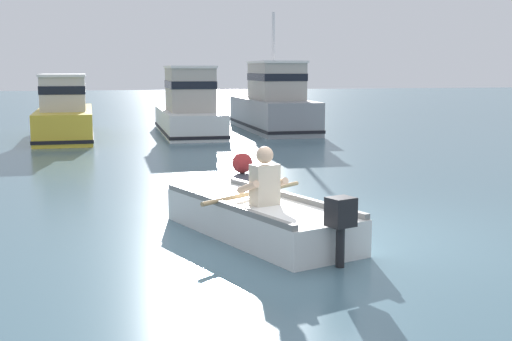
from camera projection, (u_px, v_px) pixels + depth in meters
name	position (u px, v px, depth m)	size (l,w,h in m)	color
ground_plane	(325.00, 234.00, 8.84)	(120.00, 120.00, 0.00)	slate
rowboat_with_person	(255.00, 216.00, 8.78)	(2.08, 3.63, 1.19)	white
moored_boat_yellow	(65.00, 114.00, 20.88)	(1.75, 5.96, 1.99)	gold
moored_boat_white	(189.00, 109.00, 22.14)	(1.88, 5.87, 2.24)	white
moored_boat_grey	(273.00, 105.00, 23.44)	(1.88, 6.21, 4.06)	gray
mooring_buoy	(242.00, 163.00, 13.96)	(0.43, 0.43, 0.43)	red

